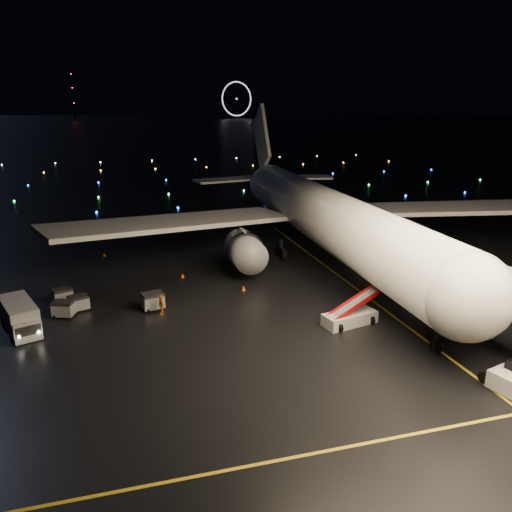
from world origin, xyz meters
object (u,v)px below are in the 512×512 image
(crew_c, at_px, (161,305))
(baggage_cart_2, at_px, (64,309))
(baggage_cart_0, at_px, (153,301))
(baggage_cart_1, at_px, (79,303))
(airliner, at_px, (314,181))
(service_truck, at_px, (19,316))
(baggage_cart_3, at_px, (63,296))
(belt_loader, at_px, (350,306))

(crew_c, xyz_separation_m, baggage_cart_2, (-8.75, 1.84, -0.18))
(baggage_cart_0, relative_size, baggage_cart_1, 1.12)
(airliner, distance_m, service_truck, 37.91)
(airliner, xyz_separation_m, service_truck, (-33.47, -15.83, -8.18))
(baggage_cart_0, distance_m, baggage_cart_2, 8.10)
(baggage_cart_0, height_order, baggage_cart_2, baggage_cart_0)
(baggage_cart_2, xyz_separation_m, baggage_cart_3, (-0.38, 3.63, -0.02))
(service_truck, relative_size, baggage_cart_0, 3.64)
(baggage_cart_0, distance_m, baggage_cart_1, 7.03)
(baggage_cart_2, bearing_deg, baggage_cart_3, 114.97)
(crew_c, bearing_deg, baggage_cart_1, -122.38)
(belt_loader, distance_m, service_truck, 28.92)
(baggage_cart_0, bearing_deg, service_truck, 173.24)
(baggage_cart_1, bearing_deg, crew_c, -42.96)
(service_truck, bearing_deg, baggage_cart_3, 41.54)
(belt_loader, relative_size, baggage_cart_0, 3.62)
(baggage_cart_2, bearing_deg, crew_c, 7.06)
(airliner, height_order, belt_loader, airliner)
(service_truck, relative_size, crew_c, 3.78)
(baggage_cart_1, height_order, baggage_cart_2, baggage_cart_2)
(baggage_cart_3, bearing_deg, airliner, -1.85)
(airliner, height_order, service_truck, airliner)
(airliner, relative_size, belt_loader, 9.30)
(belt_loader, distance_m, baggage_cart_3, 27.98)
(airliner, bearing_deg, baggage_cart_2, -153.29)
(baggage_cart_0, relative_size, baggage_cart_2, 1.09)
(service_truck, bearing_deg, baggage_cart_2, 9.88)
(crew_c, xyz_separation_m, baggage_cart_1, (-7.50, 3.04, -0.21))
(service_truck, distance_m, crew_c, 12.14)
(airliner, xyz_separation_m, belt_loader, (-5.33, -22.48, -7.76))
(service_truck, bearing_deg, belt_loader, -33.54)
(crew_c, bearing_deg, baggage_cart_2, -112.19)
(airliner, bearing_deg, service_truck, -152.72)
(airliner, distance_m, crew_c, 27.83)
(belt_loader, xyz_separation_m, crew_c, (-16.00, 6.78, -0.79))
(service_truck, distance_m, baggage_cart_2, 3.96)
(belt_loader, distance_m, crew_c, 17.40)
(belt_loader, xyz_separation_m, service_truck, (-28.14, 6.66, -0.42))
(service_truck, xyz_separation_m, baggage_cart_1, (4.64, 3.17, -0.58))
(baggage_cart_1, xyz_separation_m, baggage_cart_3, (-1.64, 2.43, 0.00))
(crew_c, relative_size, baggage_cart_3, 1.08)
(belt_loader, relative_size, baggage_cart_2, 3.96)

